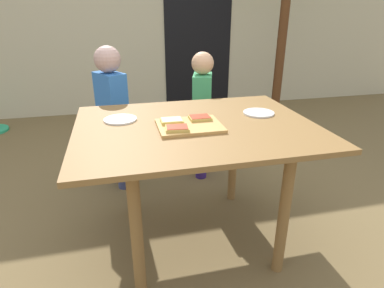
% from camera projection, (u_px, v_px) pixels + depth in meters
% --- Properties ---
extents(ground_plane, '(16.00, 16.00, 0.00)m').
position_uv_depth(ground_plane, '(195.00, 236.00, 1.99)').
color(ground_plane, brown).
extents(house_wall_back, '(8.00, 0.20, 2.47)m').
position_uv_depth(house_wall_back, '(141.00, 14.00, 4.09)').
color(house_wall_back, beige).
rests_on(house_wall_back, ground).
extents(house_door, '(0.90, 0.02, 2.00)m').
position_uv_depth(house_door, '(198.00, 33.00, 4.24)').
color(house_door, black).
rests_on(house_door, ground).
extents(dining_table, '(1.26, 0.97, 0.73)m').
position_uv_depth(dining_table, '(196.00, 141.00, 1.74)').
color(dining_table, olive).
rests_on(dining_table, ground).
extents(cutting_board, '(0.33, 0.26, 0.02)m').
position_uv_depth(cutting_board, '(189.00, 126.00, 1.66)').
color(cutting_board, tan).
rests_on(cutting_board, dining_table).
extents(pizza_slice_far_left, '(0.12, 0.09, 0.02)m').
position_uv_depth(pizza_slice_far_left, '(172.00, 121.00, 1.68)').
color(pizza_slice_far_left, '#CFB054').
rests_on(pizza_slice_far_left, cutting_board).
extents(pizza_slice_far_right, '(0.11, 0.09, 0.02)m').
position_uv_depth(pizza_slice_far_right, '(200.00, 118.00, 1.73)').
color(pizza_slice_far_right, '#CFB054').
rests_on(pizza_slice_far_right, cutting_board).
extents(pizza_slice_near_left, '(0.12, 0.10, 0.02)m').
position_uv_depth(pizza_slice_near_left, '(177.00, 128.00, 1.57)').
color(pizza_slice_near_left, '#CFB054').
rests_on(pizza_slice_near_left, cutting_board).
extents(plate_white_right, '(0.18, 0.18, 0.01)m').
position_uv_depth(plate_white_right, '(259.00, 113.00, 1.88)').
color(plate_white_right, white).
rests_on(plate_white_right, dining_table).
extents(plate_white_left, '(0.18, 0.18, 0.01)m').
position_uv_depth(plate_white_left, '(120.00, 119.00, 1.76)').
color(plate_white_left, white).
rests_on(plate_white_left, dining_table).
extents(child_left, '(0.24, 0.28, 1.07)m').
position_uv_depth(child_left, '(112.00, 109.00, 2.34)').
color(child_left, '#3B436F').
rests_on(child_left, ground).
extents(child_right, '(0.21, 0.27, 1.01)m').
position_uv_depth(child_right, '(202.00, 108.00, 2.53)').
color(child_right, navy).
rests_on(child_right, ground).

